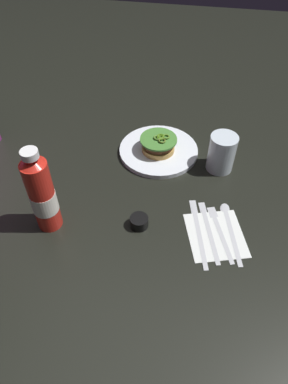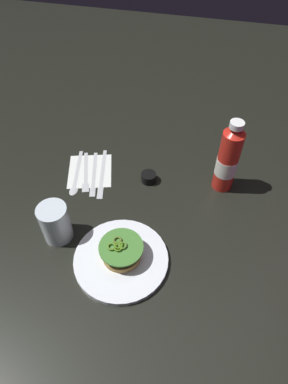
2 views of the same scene
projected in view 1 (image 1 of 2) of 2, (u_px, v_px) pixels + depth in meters
ground_plane at (132, 183)px, 1.03m from camera, size 3.00×3.00×0.00m
dinner_plate at (159, 150)px, 1.12m from camera, size 0.25×0.25×0.01m
burger_sandwich at (158, 144)px, 1.09m from camera, size 0.12×0.12×0.05m
ketchup_bottle at (42, 195)px, 0.85m from camera, size 0.06×0.06×0.25m
water_glass at (222, 153)px, 1.03m from camera, size 0.08×0.08×0.12m
condiment_cup at (139, 222)px, 0.91m from camera, size 0.05×0.05×0.03m
napkin at (216, 235)px, 0.90m from camera, size 0.19×0.18×0.00m
spoon_utensil at (229, 223)px, 0.92m from camera, size 0.20×0.06×0.00m
fork_utensil at (219, 228)px, 0.91m from camera, size 0.18×0.08×0.00m
butter_knife at (208, 227)px, 0.91m from camera, size 0.20×0.07×0.00m
steak_knife at (198, 227)px, 0.91m from camera, size 0.22×0.07×0.00m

